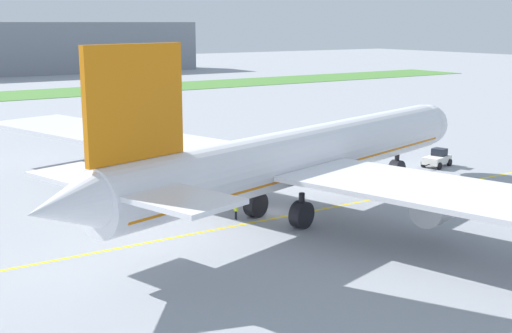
{
  "coord_description": "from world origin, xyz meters",
  "views": [
    {
      "loc": [
        -35.69,
        -50.79,
        17.88
      ],
      "look_at": [
        1.25,
        4.91,
        3.57
      ],
      "focal_mm": 47.32,
      "sensor_mm": 36.0,
      "label": 1
    }
  ],
  "objects_px": {
    "airliner_foreground": "(298,157)",
    "pushback_tug": "(437,159)",
    "ground_crew_wingwalker_port": "(236,209)",
    "ground_crew_marshaller_front": "(454,183)"
  },
  "relations": [
    {
      "from": "airliner_foreground",
      "to": "pushback_tug",
      "type": "relative_size",
      "value": 14.96
    },
    {
      "from": "airliner_foreground",
      "to": "pushback_tug",
      "type": "height_order",
      "value": "airliner_foreground"
    },
    {
      "from": "ground_crew_wingwalker_port",
      "to": "ground_crew_marshaller_front",
      "type": "relative_size",
      "value": 0.97
    },
    {
      "from": "airliner_foreground",
      "to": "ground_crew_wingwalker_port",
      "type": "bearing_deg",
      "value": 159.69
    },
    {
      "from": "ground_crew_marshaller_front",
      "to": "airliner_foreground",
      "type": "bearing_deg",
      "value": 173.08
    },
    {
      "from": "pushback_tug",
      "to": "ground_crew_marshaller_front",
      "type": "relative_size",
      "value": 3.55
    },
    {
      "from": "airliner_foreground",
      "to": "pushback_tug",
      "type": "bearing_deg",
      "value": 15.74
    },
    {
      "from": "ground_crew_wingwalker_port",
      "to": "ground_crew_marshaller_front",
      "type": "bearing_deg",
      "value": -10.04
    },
    {
      "from": "airliner_foreground",
      "to": "ground_crew_marshaller_front",
      "type": "bearing_deg",
      "value": -6.92
    },
    {
      "from": "ground_crew_wingwalker_port",
      "to": "pushback_tug",
      "type": "bearing_deg",
      "value": 9.91
    }
  ]
}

